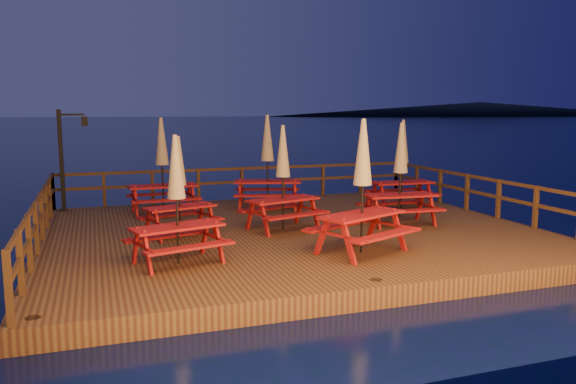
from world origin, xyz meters
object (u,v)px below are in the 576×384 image
object	(u,v)px
lamp_post	(67,151)
picnic_table_0	(283,176)
picnic_table_1	(162,164)
picnic_table_2	(179,184)

from	to	relation	value
lamp_post	picnic_table_0	bearing A→B (deg)	-41.61
picnic_table_1	picnic_table_2	size ratio (longest dim) A/B	1.16
lamp_post	picnic_table_1	bearing A→B (deg)	-28.06
lamp_post	picnic_table_0	xyz separation A→B (m)	(5.18, -4.60, -0.44)
picnic_table_1	picnic_table_2	bearing A→B (deg)	-91.75
lamp_post	picnic_table_0	size ratio (longest dim) A/B	1.15
picnic_table_0	picnic_table_1	size ratio (longest dim) A/B	0.94
picnic_table_2	picnic_table_0	bearing A→B (deg)	-20.45
lamp_post	picnic_table_2	size ratio (longest dim) A/B	1.26
lamp_post	picnic_table_2	world-z (taller)	lamp_post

